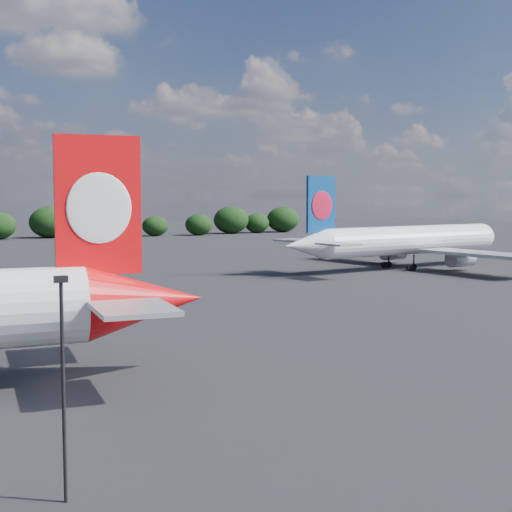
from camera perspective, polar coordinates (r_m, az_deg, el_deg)
name	(u,v)px	position (r m, az deg, el deg)	size (l,w,h in m)	color
china_southern_airliner	(403,241)	(124.32, 11.65, 1.16)	(47.84, 45.66, 15.63)	white
apron_lamp_post	(63,375)	(30.25, -15.18, -9.18)	(0.55, 0.30, 9.37)	black
billboard_yellow	(3,226)	(219.93, -19.56, 2.31)	(5.00, 0.30, 5.50)	gold
horizon_treeline	(4,225)	(218.52, -19.54, 2.33)	(207.46, 15.92, 9.32)	black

